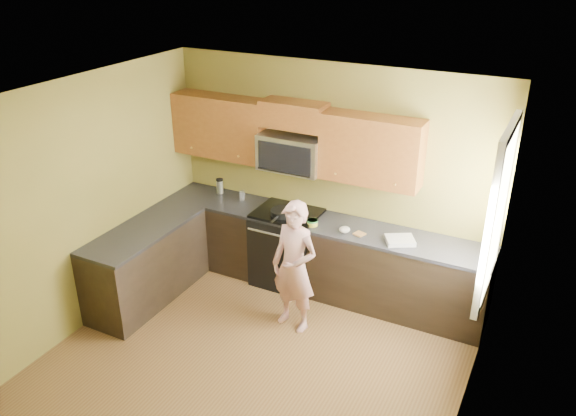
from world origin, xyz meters
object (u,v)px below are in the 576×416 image
Objects in this scene: frying_pan at (283,215)px; butter_tub at (312,226)px; woman at (294,267)px; microwave at (292,169)px; stove at (287,247)px; travel_mug at (220,193)px.

frying_pan reaches higher than butter_tub.
woman reaches higher than frying_pan.
microwave is 1.25m from woman.
stove is 4.84× the size of travel_mug.
stove is at bearing 80.24° from frying_pan.
woman is at bearing -58.29° from stove.
frying_pan is 4.08× the size of butter_tub.
frying_pan is (-0.01, -0.22, -0.50)m from microwave.
stove is 0.48m from frying_pan.
woman is at bearing -61.94° from microwave.
microwave is 3.87× the size of travel_mug.
stove is 0.64× the size of woman.
butter_tub is at bearing 107.65° from woman.
stove is 1.87× the size of frying_pan.
butter_tub is at bearing -11.96° from travel_mug.
microwave is 0.54m from frying_pan.
travel_mug is (-1.55, 0.96, 0.18)m from woman.
woman is 11.90× the size of butter_tub.
frying_pan is at bearing -14.00° from travel_mug.
travel_mug reaches higher than stove.
microwave is at bearing 146.22° from butter_tub.
woman reaches higher than stove.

